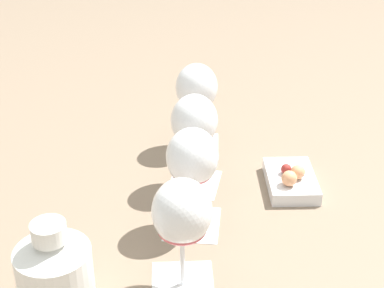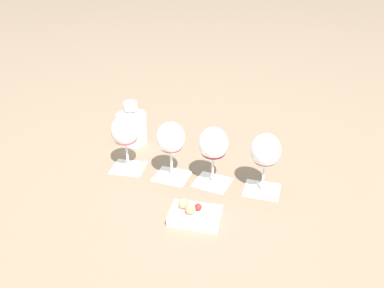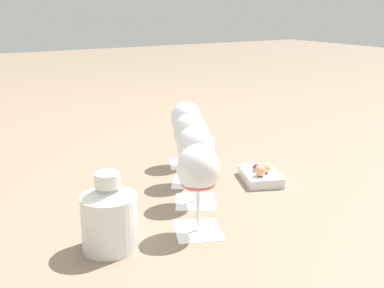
{
  "view_description": "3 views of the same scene",
  "coord_description": "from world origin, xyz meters",
  "px_view_note": "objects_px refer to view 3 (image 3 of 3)",
  "views": [
    {
      "loc": [
        -0.82,
        0.38,
        0.63
      ],
      "look_at": [
        0.0,
        0.0,
        0.13
      ],
      "focal_mm": 55.0,
      "sensor_mm": 36.0,
      "label": 1
    },
    {
      "loc": [
        -0.2,
        -1.06,
        0.71
      ],
      "look_at": [
        0.0,
        0.0,
        0.13
      ],
      "focal_mm": 38.0,
      "sensor_mm": 36.0,
      "label": 2
    },
    {
      "loc": [
        -0.97,
        0.6,
        0.46
      ],
      "look_at": [
        0.0,
        0.0,
        0.13
      ],
      "focal_mm": 45.0,
      "sensor_mm": 36.0,
      "label": 3
    }
  ],
  "objects_px": {
    "wine_glass_1": "(196,150)",
    "wine_glass_2": "(191,135)",
    "wine_glass_0": "(198,172)",
    "wine_glass_3": "(186,121)",
    "ceramic_vase": "(109,216)",
    "snack_dish": "(260,175)"
  },
  "relations": [
    {
      "from": "wine_glass_2",
      "to": "snack_dish",
      "type": "distance_m",
      "value": 0.22
    },
    {
      "from": "wine_glass_2",
      "to": "wine_glass_3",
      "type": "xyz_separation_m",
      "value": [
        0.14,
        -0.07,
        -0.0
      ]
    },
    {
      "from": "wine_glass_0",
      "to": "wine_glass_3",
      "type": "height_order",
      "value": "same"
    },
    {
      "from": "wine_glass_2",
      "to": "wine_glass_1",
      "type": "bearing_deg",
      "value": 153.98
    },
    {
      "from": "wine_glass_2",
      "to": "wine_glass_0",
      "type": "bearing_deg",
      "value": 151.91
    },
    {
      "from": "wine_glass_0",
      "to": "wine_glass_1",
      "type": "bearing_deg",
      "value": -29.86
    },
    {
      "from": "wine_glass_2",
      "to": "ceramic_vase",
      "type": "bearing_deg",
      "value": 125.32
    },
    {
      "from": "wine_glass_2",
      "to": "wine_glass_3",
      "type": "relative_size",
      "value": 1.0
    },
    {
      "from": "wine_glass_2",
      "to": "wine_glass_3",
      "type": "height_order",
      "value": "same"
    },
    {
      "from": "wine_glass_1",
      "to": "wine_glass_2",
      "type": "distance_m",
      "value": 0.13
    },
    {
      "from": "wine_glass_0",
      "to": "snack_dish",
      "type": "relative_size",
      "value": 1.15
    },
    {
      "from": "wine_glass_2",
      "to": "ceramic_vase",
      "type": "height_order",
      "value": "wine_glass_2"
    },
    {
      "from": "wine_glass_0",
      "to": "wine_glass_2",
      "type": "height_order",
      "value": "same"
    },
    {
      "from": "wine_glass_1",
      "to": "snack_dish",
      "type": "distance_m",
      "value": 0.25
    },
    {
      "from": "wine_glass_3",
      "to": "snack_dish",
      "type": "distance_m",
      "value": 0.27
    },
    {
      "from": "wine_glass_1",
      "to": "wine_glass_3",
      "type": "height_order",
      "value": "same"
    },
    {
      "from": "wine_glass_1",
      "to": "wine_glass_3",
      "type": "relative_size",
      "value": 1.0
    },
    {
      "from": "wine_glass_1",
      "to": "ceramic_vase",
      "type": "distance_m",
      "value": 0.29
    },
    {
      "from": "wine_glass_3",
      "to": "snack_dish",
      "type": "height_order",
      "value": "wine_glass_3"
    },
    {
      "from": "wine_glass_0",
      "to": "wine_glass_1",
      "type": "xyz_separation_m",
      "value": [
        0.13,
        -0.08,
        -0.0
      ]
    },
    {
      "from": "wine_glass_0",
      "to": "snack_dish",
      "type": "xyz_separation_m",
      "value": [
        0.16,
        -0.3,
        -0.11
      ]
    },
    {
      "from": "ceramic_vase",
      "to": "snack_dish",
      "type": "relative_size",
      "value": 0.95
    }
  ]
}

